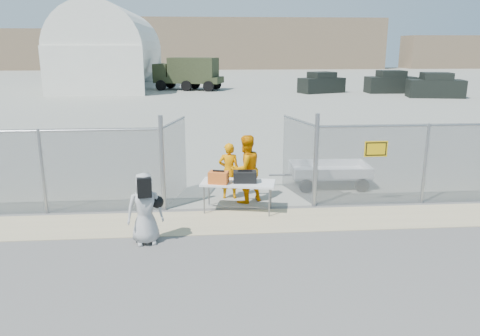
{
  "coord_description": "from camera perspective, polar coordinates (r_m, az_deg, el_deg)",
  "views": [
    {
      "loc": [
        -0.95,
        -9.73,
        4.19
      ],
      "look_at": [
        0.0,
        2.0,
        1.1
      ],
      "focal_mm": 35.0,
      "sensor_mm": 36.0,
      "label": 1
    }
  ],
  "objects": [
    {
      "name": "tarmac_inside",
      "position": [
        51.91,
        -3.63,
        10.06
      ],
      "size": [
        160.0,
        80.0,
        0.01
      ],
      "primitive_type": "cube",
      "color": "gray",
      "rests_on": "ground"
    },
    {
      "name": "security_worker_right",
      "position": [
        12.7,
        0.7,
        -0.13
      ],
      "size": [
        1.14,
        1.06,
        1.88
      ],
      "primitive_type": "imported",
      "rotation": [
        0.0,
        0.0,
        3.64
      ],
      "color": "orange",
      "rests_on": "ground"
    },
    {
      "name": "ground",
      "position": [
        10.64,
        0.88,
        -8.49
      ],
      "size": [
        160.0,
        160.0,
        0.0
      ],
      "primitive_type": "plane",
      "color": "#4C4A4A"
    },
    {
      "name": "visitor",
      "position": [
        10.3,
        -11.52,
        -4.87
      ],
      "size": [
        0.86,
        0.64,
        1.58
      ],
      "primitive_type": "imported",
      "rotation": [
        0.0,
        0.0,
        0.19
      ],
      "color": "#A2A2A2",
      "rests_on": "ground"
    },
    {
      "name": "utility_trailer",
      "position": [
        14.56,
        10.82,
        -0.77
      ],
      "size": [
        3.11,
        1.68,
        0.74
      ],
      "primitive_type": null,
      "rotation": [
        0.0,
        0.0,
        -0.04
      ],
      "color": "white",
      "rests_on": "ground"
    },
    {
      "name": "quonset_hangar",
      "position": [
        50.55,
        -15.42,
        13.98
      ],
      "size": [
        9.0,
        18.0,
        8.0
      ],
      "primitive_type": null,
      "color": "white",
      "rests_on": "ground"
    },
    {
      "name": "chain_link_fence",
      "position": [
        12.17,
        -0.0,
        0.0
      ],
      "size": [
        40.0,
        0.2,
        2.2
      ],
      "primitive_type": null,
      "color": "gray",
      "rests_on": "ground"
    },
    {
      "name": "folding_table",
      "position": [
        12.13,
        -0.24,
        -3.51
      ],
      "size": [
        1.99,
        1.15,
        0.8
      ],
      "primitive_type": null,
      "rotation": [
        0.0,
        0.0,
        -0.21
      ],
      "color": "white",
      "rests_on": "ground"
    },
    {
      "name": "black_duffel",
      "position": [
        11.96,
        0.6,
        -1.08
      ],
      "size": [
        0.61,
        0.39,
        0.28
      ],
      "primitive_type": "cube",
      "rotation": [
        0.0,
        0.0,
        -0.08
      ],
      "color": "black",
      "rests_on": "folding_table"
    },
    {
      "name": "parked_vehicle_near",
      "position": [
        43.79,
        9.91,
        10.21
      ],
      "size": [
        4.45,
        3.16,
        1.84
      ],
      "primitive_type": null,
      "rotation": [
        0.0,
        0.0,
        0.36
      ],
      "color": "black",
      "rests_on": "ground"
    },
    {
      "name": "parked_vehicle_far",
      "position": [
        42.45,
        22.74,
        9.27
      ],
      "size": [
        4.71,
        2.82,
        1.99
      ],
      "primitive_type": null,
      "rotation": [
        0.0,
        0.0,
        -0.2
      ],
      "color": "black",
      "rests_on": "ground"
    },
    {
      "name": "military_truck",
      "position": [
        46.24,
        -6.29,
        11.33
      ],
      "size": [
        6.87,
        4.29,
        3.07
      ],
      "primitive_type": null,
      "rotation": [
        0.0,
        0.0,
        -0.32
      ],
      "color": "#2E351E",
      "rests_on": "ground"
    },
    {
      "name": "dirt_strip",
      "position": [
        11.56,
        0.4,
        -6.51
      ],
      "size": [
        44.0,
        1.6,
        0.01
      ],
      "primitive_type": "cube",
      "color": "tan",
      "rests_on": "ground"
    },
    {
      "name": "orange_bag",
      "position": [
        11.88,
        -2.63,
        -1.15
      ],
      "size": [
        0.55,
        0.44,
        0.3
      ],
      "primitive_type": "cube",
      "rotation": [
        0.0,
        0.0,
        -0.28
      ],
      "color": "orange",
      "rests_on": "folding_table"
    },
    {
      "name": "distant_hills",
      "position": [
        87.94,
        -0.78,
        14.91
      ],
      "size": [
        140.0,
        6.0,
        9.0
      ],
      "primitive_type": null,
      "color": "#7F684F",
      "rests_on": "ground"
    },
    {
      "name": "parked_vehicle_mid",
      "position": [
        45.26,
        17.89,
        9.95
      ],
      "size": [
        4.35,
        1.98,
        1.97
      ],
      "primitive_type": null,
      "rotation": [
        0.0,
        0.0,
        -0.0
      ],
      "color": "black",
      "rests_on": "ground"
    },
    {
      "name": "security_worker_left",
      "position": [
        13.05,
        -1.36,
        -0.36
      ],
      "size": [
        0.61,
        0.43,
        1.6
      ],
      "primitive_type": "imported",
      "rotation": [
        0.0,
        0.0,
        3.07
      ],
      "color": "orange",
      "rests_on": "ground"
    }
  ]
}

